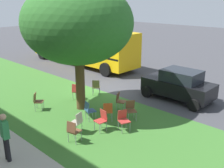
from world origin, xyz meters
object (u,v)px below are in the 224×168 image
chair_0 (131,109)px  chair_4 (76,90)px  chair_7 (123,119)px  chair_9 (96,86)px  chair_6 (73,130)px  parked_car (179,85)px  chair_1 (37,100)px  school_bus (81,43)px  pedestrian_0 (5,135)px  chair_5 (120,100)px  chair_10 (102,119)px  chair_2 (89,109)px  chair_8 (108,110)px  chair_3 (77,121)px  street_tree (78,24)px

chair_0 → chair_4: bearing=1.7°
chair_7 → chair_9: same height
chair_6 → parked_car: size_ratio=0.24×
chair_1 → school_bus: size_ratio=0.08×
chair_1 → pedestrian_0: bearing=135.0°
chair_5 → chair_1: bearing=43.6°
chair_7 → chair_10: bearing=43.3°
pedestrian_0 → parked_car: bearing=-98.2°
chair_2 → chair_8: same height
chair_9 → chair_7: bearing=151.3°
parked_car → chair_8: bearing=78.6°
chair_1 → chair_4: same height
chair_0 → chair_5: (1.06, -0.46, 0.00)m
chair_1 → chair_3: 3.19m
chair_0 → chair_4: same height
parked_car → pedestrian_0: size_ratio=2.19×
chair_4 → chair_1: bearing=82.8°
chair_6 → chair_2: bearing=-59.4°
street_tree → chair_10: size_ratio=6.80×
chair_6 → school_bus: bearing=-41.8°
parked_car → chair_10: bearing=84.7°
school_bus → parked_car: bearing=170.0°
chair_8 → parked_car: bearing=-101.4°
chair_4 → chair_0: bearing=-178.3°
chair_0 → parked_car: bearing=-94.4°
chair_4 → chair_10: bearing=156.5°
chair_2 → chair_6: (-1.00, 1.68, 0.00)m
chair_3 → chair_4: same height
chair_2 → parked_car: 5.22m
chair_6 → school_bus: school_bus is taller
parked_car → chair_5: bearing=67.2°
chair_4 → chair_9: size_ratio=1.00×
chair_4 → chair_5: same height
chair_10 → chair_3: bearing=56.5°
street_tree → chair_3: size_ratio=6.80×
chair_4 → chair_3: bearing=141.2°
chair_2 → chair_5: bearing=-97.3°
chair_1 → chair_0: bearing=-149.8°
street_tree → chair_1: street_tree is taller
chair_2 → chair_10: 1.11m
chair_0 → pedestrian_0: 5.35m
chair_8 → chair_2: bearing=36.9°
street_tree → parked_car: (-2.87, -4.34, -3.27)m
chair_5 → chair_8: bearing=108.5°
chair_4 → pedestrian_0: size_ratio=0.52×
chair_2 → pedestrian_0: (-0.29, 3.91, 0.41)m
chair_1 → chair_7: bearing=-163.6°
chair_2 → chair_7: bearing=-169.3°
chair_0 → chair_10: size_ratio=1.00×
street_tree → parked_car: street_tree is taller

